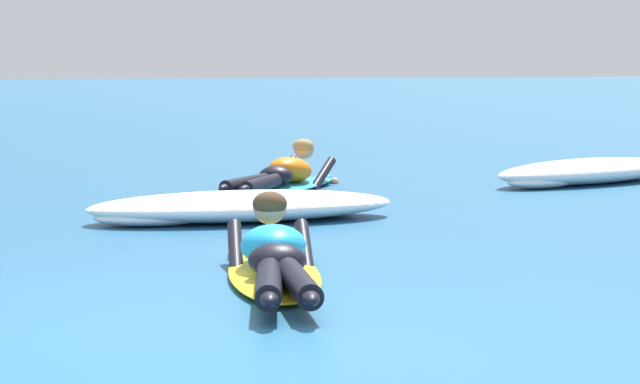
# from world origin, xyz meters

# --- Properties ---
(ground_plane) EXTENTS (120.00, 120.00, 0.00)m
(ground_plane) POSITION_xyz_m (0.00, 10.00, 0.00)
(ground_plane) COLOR #235B84
(surfer_near) EXTENTS (0.81, 2.54, 0.54)m
(surfer_near) POSITION_xyz_m (0.67, 1.52, 0.14)
(surfer_near) COLOR yellow
(surfer_near) RESTS_ON ground
(surfer_far) EXTENTS (1.69, 2.28, 0.55)m
(surfer_far) POSITION_xyz_m (1.75, 6.68, 0.14)
(surfer_far) COLOR #2DB2D1
(surfer_far) RESTS_ON ground
(whitewater_mid_right) EXTENTS (2.64, 1.71, 0.26)m
(whitewater_mid_right) POSITION_xyz_m (5.04, 6.73, 0.12)
(whitewater_mid_right) COLOR white
(whitewater_mid_right) RESTS_ON ground
(whitewater_back) EXTENTS (2.59, 1.14, 0.24)m
(whitewater_back) POSITION_xyz_m (0.95, 4.45, 0.11)
(whitewater_back) COLOR white
(whitewater_back) RESTS_ON ground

